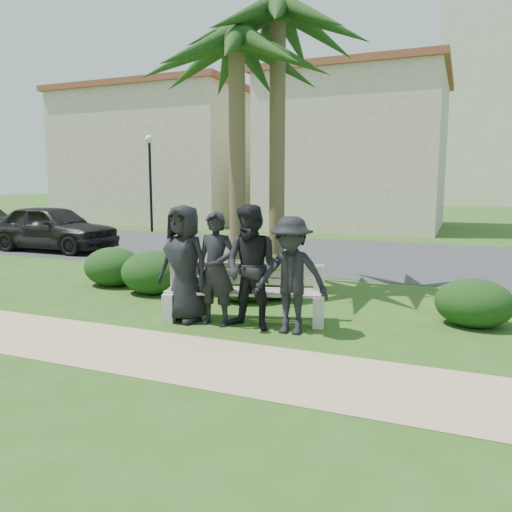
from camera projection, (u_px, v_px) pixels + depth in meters
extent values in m
plane|color=#285117|center=(195.00, 315.00, 8.21)|extent=(160.00, 160.00, 0.00)
cube|color=tan|center=(127.00, 348.00, 6.57)|extent=(30.00, 1.60, 0.01)
cube|color=#2D2D30|center=(322.00, 253.00, 15.53)|extent=(160.00, 8.00, 0.01)
cube|color=tan|center=(166.00, 160.00, 28.72)|extent=(10.00, 8.00, 7.00)
cube|color=brown|center=(164.00, 95.00, 28.19)|extent=(10.40, 8.40, 0.30)
cube|color=tan|center=(357.00, 156.00, 24.55)|extent=(8.00, 8.00, 7.00)
cube|color=brown|center=(359.00, 79.00, 24.02)|extent=(8.40, 8.40, 0.30)
cylinder|color=black|center=(151.00, 187.00, 22.31)|extent=(0.12, 0.12, 4.00)
sphere|color=white|center=(149.00, 139.00, 22.01)|extent=(0.36, 0.36, 0.36)
cube|color=#9F9685|center=(244.00, 293.00, 7.78)|extent=(2.55, 1.20, 0.04)
cube|color=#9F9685|center=(250.00, 274.00, 7.97)|extent=(2.41, 0.69, 0.29)
cube|color=beige|center=(180.00, 301.00, 8.26)|extent=(0.31, 0.59, 0.46)
cube|color=beige|center=(315.00, 315.00, 7.38)|extent=(0.31, 0.59, 0.46)
imported|color=black|center=(184.00, 264.00, 7.77)|extent=(0.97, 0.71, 1.83)
imported|color=black|center=(216.00, 269.00, 7.56)|extent=(0.64, 0.43, 1.74)
imported|color=black|center=(252.00, 268.00, 7.33)|extent=(0.99, 0.83, 1.85)
imported|color=black|center=(291.00, 275.00, 7.14)|extent=(1.12, 0.67, 1.70)
ellipsoid|color=black|center=(113.00, 266.00, 10.62)|extent=(1.29, 1.06, 0.84)
ellipsoid|color=black|center=(154.00, 271.00, 9.84)|extent=(1.34, 1.10, 0.87)
ellipsoid|color=black|center=(242.00, 279.00, 9.25)|extent=(1.21, 1.00, 0.79)
ellipsoid|color=black|center=(270.00, 275.00, 9.44)|extent=(1.31, 1.09, 0.86)
ellipsoid|color=black|center=(474.00, 302.00, 7.58)|extent=(1.15, 0.95, 0.75)
cylinder|color=brown|center=(237.00, 169.00, 9.78)|extent=(0.32, 0.32, 4.86)
cylinder|color=brown|center=(277.00, 153.00, 10.12)|extent=(0.32, 0.32, 5.53)
imported|color=black|center=(53.00, 228.00, 16.07)|extent=(4.38, 1.76, 1.49)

